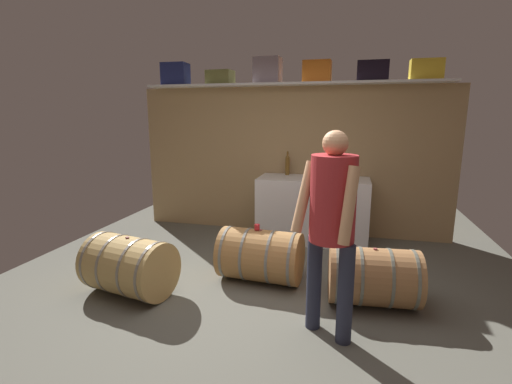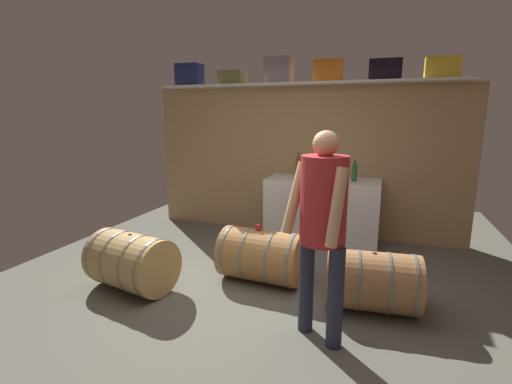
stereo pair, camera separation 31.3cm
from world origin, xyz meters
name	(u,v)px [view 1 (the left image)]	position (x,y,z in m)	size (l,w,h in m)	color
ground_plane	(262,282)	(0.00, 0.63, -0.01)	(5.83, 8.20, 0.02)	#5D5D53
back_wall_panel	(291,161)	(0.00, 2.50, 1.09)	(4.63, 0.10, 2.17)	tan
high_shelf_board	(291,84)	(0.00, 2.35, 2.19)	(4.26, 0.40, 0.03)	silver
toolcase_navy	(176,74)	(-1.75, 2.35, 2.37)	(0.37, 0.28, 0.32)	navy
toolcase_olive	(220,77)	(-1.04, 2.35, 2.31)	(0.37, 0.26, 0.20)	olive
toolcase_grey	(268,70)	(-0.33, 2.35, 2.38)	(0.37, 0.25, 0.36)	gray
toolcase_orange	(317,72)	(0.36, 2.35, 2.35)	(0.38, 0.26, 0.29)	orange
toolcase_black	(373,71)	(1.09, 2.35, 2.34)	(0.40, 0.28, 0.26)	black
toolcase_yellow	(426,70)	(1.75, 2.35, 2.34)	(0.40, 0.22, 0.26)	yellow
work_cabinet	(312,210)	(0.38, 2.12, 0.45)	(1.53, 0.64, 0.90)	white
wine_bottle_amber	(287,165)	(-0.02, 2.33, 1.06)	(0.06, 0.06, 0.35)	brown
wine_bottle_clear	(319,171)	(0.47, 1.93, 1.04)	(0.07, 0.07, 0.30)	#BABBBD
wine_bottle_green	(344,171)	(0.79, 2.09, 1.03)	(0.07, 0.07, 0.28)	#2A5C33
wine_glass	(313,173)	(0.37, 2.06, 0.99)	(0.07, 0.07, 0.12)	white
wine_barrel_near	(261,255)	(-0.03, 0.66, 0.28)	(0.90, 0.62, 0.57)	#AD7B44
wine_barrel_far	(373,277)	(1.12, 0.41, 0.28)	(0.86, 0.61, 0.56)	#A37245
wine_barrel_flank	(129,266)	(-1.23, 0.05, 0.29)	(0.94, 0.74, 0.59)	tan
tasting_cup	(257,227)	(-0.07, 0.66, 0.60)	(0.06, 0.06, 0.06)	red
winemaker_pouring	(332,214)	(0.74, -0.20, 1.02)	(0.53, 0.47, 1.66)	#282C3F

